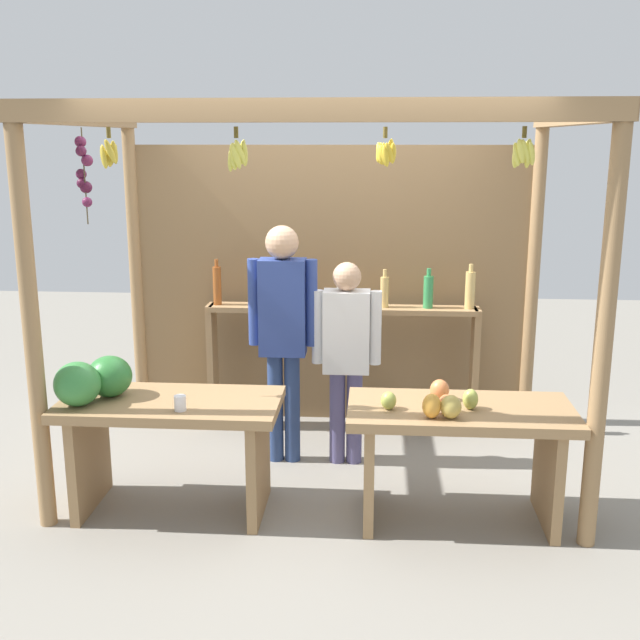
# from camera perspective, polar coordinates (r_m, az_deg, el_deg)

# --- Properties ---
(ground_plane) EXTENTS (12.00, 12.00, 0.00)m
(ground_plane) POSITION_cam_1_polar(r_m,az_deg,el_deg) (5.48, 0.15, -10.86)
(ground_plane) COLOR gray
(ground_plane) RESTS_ON ground
(market_stall) EXTENTS (3.28, 2.02, 2.46)m
(market_stall) POSITION_cam_1_polar(r_m,az_deg,el_deg) (5.51, 0.46, 4.75)
(market_stall) COLOR #99754C
(market_stall) RESTS_ON ground
(fruit_counter_left) EXTENTS (1.36, 0.64, 0.98)m
(fruit_counter_left) POSITION_cam_1_polar(r_m,az_deg,el_deg) (4.75, -12.66, -7.09)
(fruit_counter_left) COLOR #99754C
(fruit_counter_left) RESTS_ON ground
(fruit_counter_right) EXTENTS (1.33, 0.64, 0.86)m
(fruit_counter_right) POSITION_cam_1_polar(r_m,az_deg,el_deg) (4.62, 10.32, -8.56)
(fruit_counter_right) COLOR #99754C
(fruit_counter_right) RESTS_ON ground
(bottle_shelf_unit) EXTENTS (2.11, 0.22, 1.36)m
(bottle_shelf_unit) POSITION_cam_1_polar(r_m,az_deg,el_deg) (5.88, 1.76, -0.80)
(bottle_shelf_unit) COLOR #99754C
(bottle_shelf_unit) RESTS_ON ground
(vendor_man) EXTENTS (0.48, 0.23, 1.69)m
(vendor_man) POSITION_cam_1_polar(r_m,az_deg,el_deg) (5.25, -2.81, -0.16)
(vendor_man) COLOR navy
(vendor_man) RESTS_ON ground
(vendor_woman) EXTENTS (0.48, 0.20, 1.45)m
(vendor_woman) POSITION_cam_1_polar(r_m,az_deg,el_deg) (5.26, 1.99, -2.02)
(vendor_woman) COLOR #544F7E
(vendor_woman) RESTS_ON ground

